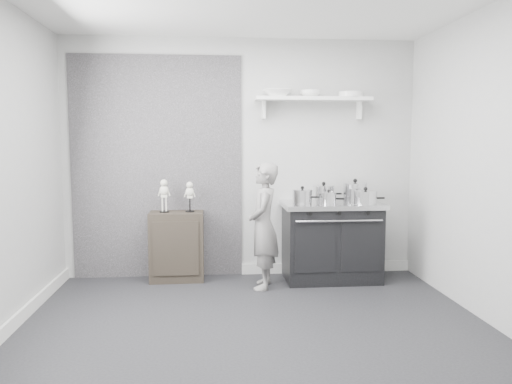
# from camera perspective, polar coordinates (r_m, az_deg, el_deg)

# --- Properties ---
(ground) EXTENTS (4.00, 4.00, 0.00)m
(ground) POSITION_cam_1_polar(r_m,az_deg,el_deg) (4.22, -0.06, -15.76)
(ground) COLOR black
(ground) RESTS_ON ground
(room_shell) EXTENTS (4.02, 3.62, 2.71)m
(room_shell) POSITION_cam_1_polar(r_m,az_deg,el_deg) (4.06, -1.51, 7.04)
(room_shell) COLOR #A6A6A4
(room_shell) RESTS_ON ground
(wall_shelf) EXTENTS (1.30, 0.26, 0.24)m
(wall_shelf) POSITION_cam_1_polar(r_m,az_deg,el_deg) (5.72, 6.54, 10.42)
(wall_shelf) COLOR white
(wall_shelf) RESTS_ON room_shell
(stove) EXTENTS (1.09, 0.68, 0.87)m
(stove) POSITION_cam_1_polar(r_m,az_deg,el_deg) (5.66, 8.59, -5.54)
(stove) COLOR black
(stove) RESTS_ON ground
(side_cabinet) EXTENTS (0.59, 0.34, 0.77)m
(side_cabinet) POSITION_cam_1_polar(r_m,az_deg,el_deg) (5.65, -9.03, -6.13)
(side_cabinet) COLOR black
(side_cabinet) RESTS_ON ground
(child) EXTENTS (0.39, 0.53, 1.33)m
(child) POSITION_cam_1_polar(r_m,az_deg,el_deg) (5.25, 0.86, -3.88)
(child) COLOR gray
(child) RESTS_ON ground
(pot_front_left) EXTENTS (0.30, 0.22, 0.19)m
(pot_front_left) POSITION_cam_1_polar(r_m,az_deg,el_deg) (5.44, 5.32, -0.51)
(pot_front_left) COLOR silver
(pot_front_left) RESTS_ON stove
(pot_back_left) EXTENTS (0.33, 0.24, 0.22)m
(pot_back_left) POSITION_cam_1_polar(r_m,az_deg,el_deg) (5.70, 7.73, -0.12)
(pot_back_left) COLOR silver
(pot_back_left) RESTS_ON stove
(pot_back_right) EXTENTS (0.35, 0.27, 0.25)m
(pot_back_right) POSITION_cam_1_polar(r_m,az_deg,el_deg) (5.75, 11.25, 0.03)
(pot_back_right) COLOR silver
(pot_back_right) RESTS_ON stove
(pot_front_right) EXTENTS (0.34, 0.25, 0.19)m
(pot_front_right) POSITION_cam_1_polar(r_m,az_deg,el_deg) (5.49, 12.40, -0.61)
(pot_front_right) COLOR silver
(pot_front_right) RESTS_ON stove
(pot_front_center) EXTENTS (0.25, 0.17, 0.16)m
(pot_front_center) POSITION_cam_1_polar(r_m,az_deg,el_deg) (5.42, 8.29, -0.69)
(pot_front_center) COLOR silver
(pot_front_center) RESTS_ON stove
(skeleton_full) EXTENTS (0.12, 0.08, 0.42)m
(skeleton_full) POSITION_cam_1_polar(r_m,az_deg,el_deg) (5.57, -10.46, -0.16)
(skeleton_full) COLOR beige
(skeleton_full) RESTS_ON side_cabinet
(skeleton_torso) EXTENTS (0.11, 0.07, 0.38)m
(skeleton_torso) POSITION_cam_1_polar(r_m,az_deg,el_deg) (5.55, -7.58, -0.30)
(skeleton_torso) COLOR beige
(skeleton_torso) RESTS_ON side_cabinet
(bowl_large) EXTENTS (0.32, 0.32, 0.08)m
(bowl_large) POSITION_cam_1_polar(r_m,az_deg,el_deg) (5.65, 2.50, 11.22)
(bowl_large) COLOR white
(bowl_large) RESTS_ON wall_shelf
(bowl_small) EXTENTS (0.23, 0.23, 0.07)m
(bowl_small) POSITION_cam_1_polar(r_m,az_deg,el_deg) (5.71, 6.26, 11.11)
(bowl_small) COLOR white
(bowl_small) RESTS_ON wall_shelf
(plate_stack) EXTENTS (0.28, 0.28, 0.06)m
(plate_stack) POSITION_cam_1_polar(r_m,az_deg,el_deg) (5.82, 10.81, 10.88)
(plate_stack) COLOR white
(plate_stack) RESTS_ON wall_shelf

